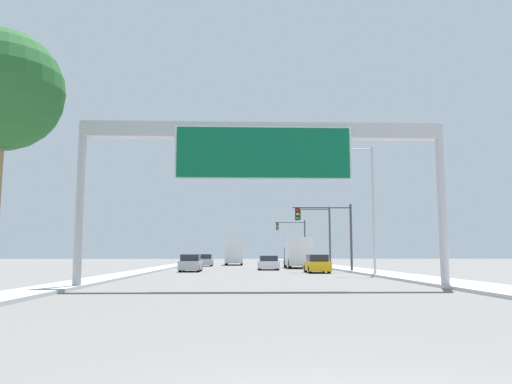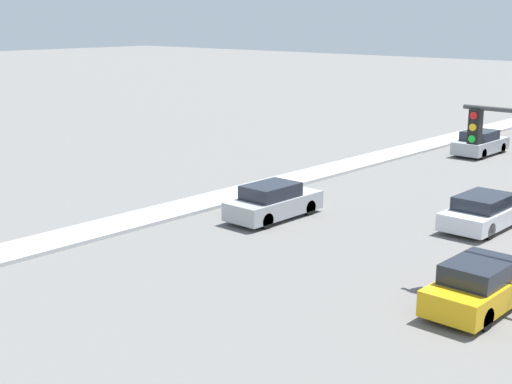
{
  "view_description": "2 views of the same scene",
  "coord_description": "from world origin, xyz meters",
  "views": [
    {
      "loc": [
        -1.09,
        -4.41,
        1.53
      ],
      "look_at": [
        0.0,
        27.5,
        5.49
      ],
      "focal_mm": 35.0,
      "sensor_mm": 36.0,
      "label": 1
    },
    {
      "loc": [
        13.35,
        17.96,
        8.1
      ],
      "look_at": [
        -0.95,
        33.57,
        2.88
      ],
      "focal_mm": 50.0,
      "sensor_mm": 36.0,
      "label": 2
    }
  ],
  "objects": [
    {
      "name": "median_strip_left",
      "position": [
        -9.0,
        60.0,
        0.07
      ],
      "size": [
        2.0,
        120.0,
        0.15
      ],
      "color": "#B7B7B7",
      "rests_on": "ground"
    },
    {
      "name": "car_near_left",
      "position": [
        5.25,
        36.24,
        0.69
      ],
      "size": [
        1.72,
        4.22,
        1.46
      ],
      "color": "gold",
      "rests_on": "ground"
    },
    {
      "name": "car_near_right",
      "position": [
        -5.25,
        39.31,
        0.7
      ],
      "size": [
        1.76,
        4.36,
        1.48
      ],
      "color": "#A5A8AD",
      "rests_on": "ground"
    },
    {
      "name": "car_far_left",
      "position": [
        -5.25,
        58.23,
        0.7
      ],
      "size": [
        1.78,
        4.21,
        1.48
      ],
      "color": "#A5A8AD",
      "rests_on": "ground"
    },
    {
      "name": "car_mid_center",
      "position": [
        1.75,
        43.95,
        0.65
      ],
      "size": [
        1.87,
        4.49,
        1.35
      ],
      "color": "silver",
      "rests_on": "ground"
    }
  ]
}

